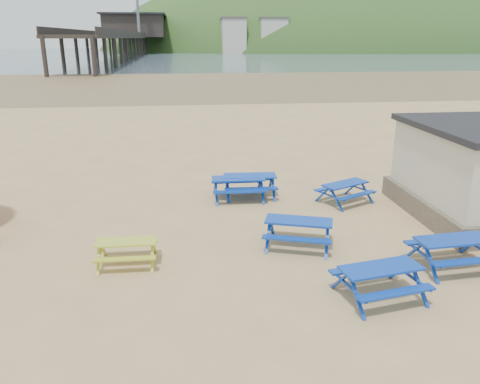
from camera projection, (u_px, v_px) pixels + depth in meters
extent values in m
plane|color=tan|center=(217.00, 240.00, 14.15)|extent=(400.00, 400.00, 0.00)
plane|color=brown|center=(188.00, 81.00, 65.98)|extent=(400.00, 400.00, 0.00)
plane|color=#495B68|center=(183.00, 54.00, 174.36)|extent=(400.00, 400.00, 0.00)
cube|color=#001F9E|center=(238.00, 178.00, 17.53)|extent=(1.98, 0.80, 0.05)
cube|color=#001F9E|center=(237.00, 181.00, 18.25)|extent=(1.98, 0.31, 0.05)
cube|color=#001F9E|center=(240.00, 192.00, 17.01)|extent=(1.98, 0.31, 0.05)
cube|color=#001F9E|center=(250.00, 176.00, 17.84)|extent=(2.03, 0.88, 0.06)
cube|color=#001F9E|center=(248.00, 179.00, 18.56)|extent=(2.00, 0.38, 0.06)
cube|color=#001F9E|center=(251.00, 189.00, 17.31)|extent=(2.00, 0.38, 0.06)
cube|color=#001F9E|center=(345.00, 184.00, 17.15)|extent=(1.91, 1.43, 0.05)
cube|color=#001F9E|center=(333.00, 187.00, 17.71)|extent=(1.71, 1.03, 0.05)
cube|color=#001F9E|center=(357.00, 195.00, 16.77)|extent=(1.71, 1.03, 0.05)
cube|color=#001F9E|center=(299.00, 221.00, 13.52)|extent=(2.07, 1.32, 0.05)
cube|color=#001F9E|center=(300.00, 222.00, 14.22)|extent=(1.91, 0.86, 0.05)
cube|color=#001F9E|center=(297.00, 239.00, 13.02)|extent=(1.91, 0.86, 0.05)
cube|color=#001F9E|center=(381.00, 268.00, 10.78)|extent=(2.00, 1.07, 0.05)
cube|color=#001F9E|center=(365.00, 267.00, 11.45)|extent=(1.91, 0.60, 0.05)
cube|color=#001F9E|center=(396.00, 293.00, 10.30)|extent=(1.91, 0.60, 0.05)
cube|color=#001F9E|center=(454.00, 240.00, 12.22)|extent=(2.01, 0.90, 0.05)
cube|color=#001F9E|center=(438.00, 240.00, 12.93)|extent=(1.97, 0.42, 0.05)
cube|color=#001F9E|center=(468.00, 261.00, 11.71)|extent=(1.97, 0.42, 0.05)
cube|color=#81AC1C|center=(126.00, 242.00, 12.46)|extent=(1.61, 0.65, 0.04)
cube|color=#81AC1C|center=(129.00, 242.00, 13.04)|extent=(1.60, 0.25, 0.04)
cube|color=#81AC1C|center=(124.00, 259.00, 12.04)|extent=(1.60, 0.25, 0.04)
cube|color=black|center=(134.00, 37.00, 175.11)|extent=(9.00, 220.00, 0.60)
cube|color=black|center=(136.00, 27.00, 184.22)|extent=(22.00, 30.00, 8.00)
cube|color=black|center=(135.00, 15.00, 182.87)|extent=(24.00, 32.00, 0.60)
ellipsoid|color=#2D4C1E|center=(356.00, 70.00, 244.44)|extent=(264.00, 144.00, 108.00)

